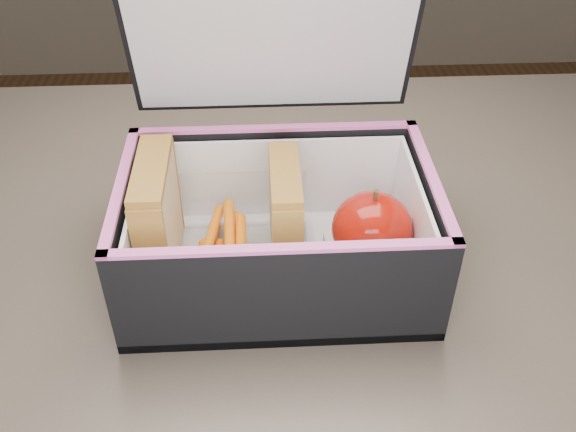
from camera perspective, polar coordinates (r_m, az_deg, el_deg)
The scene contains 8 objects.
kitchen_table at distance 0.74m, azimuth -3.78°, elevation -8.89°, with size 1.20×0.80×0.75m.
lunch_bag at distance 0.61m, azimuth -0.90°, elevation -0.42°, with size 0.29×0.25×0.29m.
plastic_tub at distance 0.62m, azimuth -5.73°, elevation -1.85°, with size 0.17×0.12×0.07m, color white, non-canonical shape.
sandwich_left at distance 0.61m, azimuth -11.47°, elevation -0.13°, with size 0.03×0.11×0.12m.
sandwich_right at distance 0.61m, azimuth -0.24°, elevation -0.09°, with size 0.03×0.10×0.11m.
carrot_sticks at distance 0.64m, azimuth -6.00°, elevation -2.87°, with size 0.05×0.13×0.03m.
paper_napkin at distance 0.65m, azimuth 6.83°, elevation -3.50°, with size 0.07×0.07×0.01m, color white.
red_apple at distance 0.62m, azimuth 7.47°, elevation -1.15°, with size 0.08×0.08×0.08m.
Camera 1 is at (0.02, -0.50, 1.20)m, focal length 40.00 mm.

